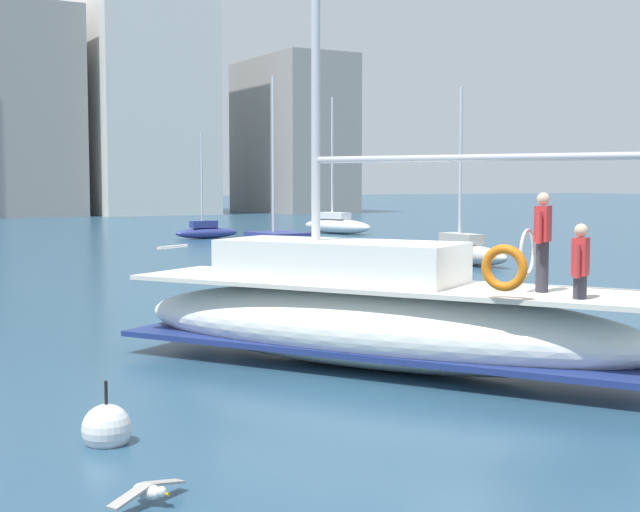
% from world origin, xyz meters
% --- Properties ---
extents(ground_plane, '(400.00, 400.00, 0.00)m').
position_xyz_m(ground_plane, '(0.00, 0.00, 0.00)').
color(ground_plane, '#284C66').
extents(main_sailboat, '(7.10, 9.42, 12.13)m').
position_xyz_m(main_sailboat, '(-1.34, 0.63, 0.90)').
color(main_sailboat, white).
rests_on(main_sailboat, ground).
extents(moored_sloop_near, '(1.29, 5.02, 6.95)m').
position_xyz_m(moored_sloop_near, '(12.57, 15.75, 0.54)').
color(moored_sloop_near, '#B7B2A8').
rests_on(moored_sloop_near, ground).
extents(moored_sloop_far, '(2.94, 5.23, 7.89)m').
position_xyz_m(moored_sloop_far, '(8.15, 23.29, 0.60)').
color(moored_sloop_far, navy).
rests_on(moored_sloop_far, ground).
extents(moored_cutter_left, '(3.88, 1.05, 5.99)m').
position_xyz_m(moored_cutter_left, '(10.02, 36.27, 0.45)').
color(moored_cutter_left, navy).
rests_on(moored_cutter_left, ground).
extents(moored_ketch_distant, '(2.68, 5.90, 8.55)m').
position_xyz_m(moored_ketch_distant, '(19.10, 36.99, 0.61)').
color(moored_ketch_distant, white).
rests_on(moored_ketch_distant, ground).
extents(seagull, '(0.93, 0.58, 0.16)m').
position_xyz_m(seagull, '(-6.96, -4.06, 0.14)').
color(seagull, silver).
rests_on(seagull, ground).
extents(mooring_buoy, '(0.61, 0.61, 0.91)m').
position_xyz_m(mooring_buoy, '(-6.72, -1.75, 0.19)').
color(mooring_buoy, silver).
rests_on(mooring_buoy, ground).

